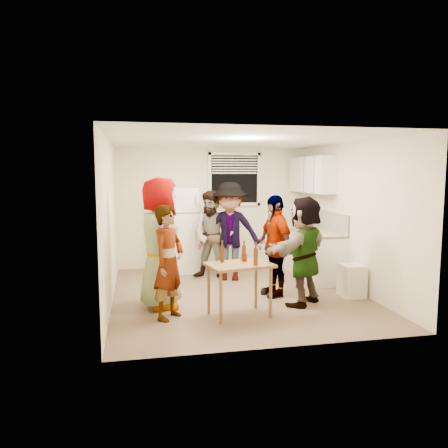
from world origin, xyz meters
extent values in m
cube|color=white|center=(-0.75, 1.88, 0.85)|extent=(0.70, 0.70, 1.70)
cube|color=white|center=(1.70, 1.15, 0.43)|extent=(0.60, 2.20, 0.86)
cube|color=beige|center=(1.70, 1.15, 0.88)|extent=(0.64, 2.22, 0.04)
cube|color=beige|center=(1.99, 1.15, 1.08)|extent=(0.03, 2.20, 0.36)
cube|color=white|center=(1.83, 1.35, 1.95)|extent=(0.34, 1.60, 0.70)
cylinder|color=white|center=(1.68, 1.17, 0.90)|extent=(0.13, 0.13, 0.28)
cylinder|color=black|center=(1.75, 2.01, 0.90)|extent=(0.07, 0.07, 0.28)
cylinder|color=#47230C|center=(1.60, 0.76, 0.90)|extent=(0.06, 0.06, 0.25)
cylinder|color=blue|center=(1.44, 0.57, 0.90)|extent=(0.09, 0.09, 0.12)
cube|color=gold|center=(1.92, 1.77, 0.98)|extent=(0.02, 0.19, 0.16)
cube|color=silver|center=(1.78, -0.51, 0.25)|extent=(0.36, 0.36, 0.52)
cylinder|color=#47230C|center=(-0.12, -0.92, 0.74)|extent=(0.06, 0.06, 0.22)
cylinder|color=maroon|center=(-0.12, -0.91, 0.74)|extent=(0.08, 0.08, 0.11)
imported|color=gray|center=(-1.27, -0.43, 0.00)|extent=(1.93, 0.94, 0.61)
imported|color=#141933|center=(-1.19, -0.97, 0.00)|extent=(1.59, 1.40, 0.37)
imported|color=brown|center=(-0.21, 1.11, 0.00)|extent=(1.47, 1.84, 0.63)
imported|color=#3A3A3F|center=(0.09, 0.98, 0.00)|extent=(1.67, 2.09, 0.67)
imported|color=black|center=(0.58, -0.18, 0.00)|extent=(1.79, 1.25, 0.40)
imported|color=#F88454|center=(0.86, -0.73, 0.00)|extent=(2.24, 2.25, 0.49)
camera|label=1|loc=(-1.61, -6.82, 2.00)|focal=35.00mm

